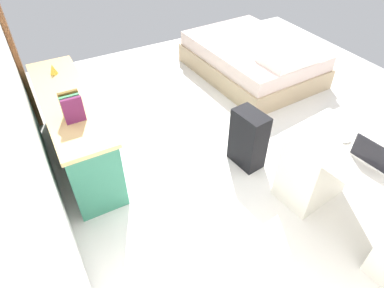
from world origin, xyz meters
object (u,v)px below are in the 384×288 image
Objects in this scene: desk at (365,198)px; credenza at (75,129)px; bed at (252,59)px; suitcase_black at (248,139)px; figurine_small at (53,69)px; laptop at (375,157)px; computer_mouse at (347,140)px.

credenza is (2.07, 1.86, -0.01)m from desk.
bed is (0.61, -2.72, -0.14)m from credenza.
suitcase_black is at bearing 142.02° from bed.
figurine_small is (-0.08, 2.73, 0.57)m from bed.
credenza is 2.75m from laptop.
desk is 2.82m from bed.
laptop reaches higher than bed.
suitcase_black is at bearing -121.40° from credenza.
desk is at bearing 162.07° from bed.
desk is 2.78m from credenza.
suitcase_black is at bearing 15.91° from computer_mouse.
computer_mouse is at bearing -140.62° from figurine_small.
bed is at bearing -77.34° from credenza.
bed is 19.72× the size of computer_mouse.
computer_mouse is at bearing -132.97° from credenza.
laptop is (-2.61, 0.87, 0.55)m from bed.
credenza is 2.85× the size of suitcase_black.
figurine_small is at bearing 36.19° from laptop.
figurine_small is at bearing 32.48° from computer_mouse.
computer_mouse is 2.93m from figurine_small.
laptop reaches higher than figurine_small.
desk is 1.19m from suitcase_black.
credenza is 18.00× the size of computer_mouse.
computer_mouse is at bearing 159.75° from bed.
suitcase_black is 6.31× the size of computer_mouse.
laptop is 0.27m from computer_mouse.
laptop is at bearing 161.46° from bed.
credenza is 1.78m from suitcase_black.
figurine_small is (2.60, 1.86, 0.42)m from desk.
credenza reaches higher than bed.
laptop is at bearing 170.98° from computer_mouse.
credenza is at bearing 41.95° from desk.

